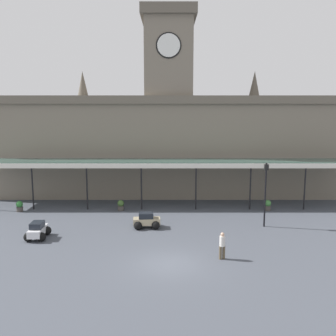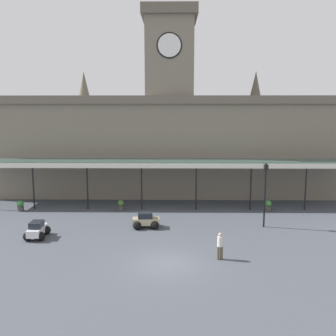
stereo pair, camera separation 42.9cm
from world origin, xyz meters
name	(u,v)px [view 2 (the right image)]	position (x,y,z in m)	size (l,w,h in m)	color
ground_plane	(166,264)	(0.00, 0.00, 0.00)	(140.00, 140.00, 0.00)	#444951
station_building	(170,138)	(0.00, 18.65, 6.06)	(39.74, 5.81, 19.08)	slate
entrance_canopy	(169,162)	(0.00, 13.51, 4.17)	(34.78, 3.26, 4.33)	#38564C
car_white_sedan	(37,231)	(-9.26, 4.46, 0.50)	(1.56, 2.08, 1.19)	silver
car_beige_sedan	(146,221)	(-1.71, 6.84, 0.50)	(2.11, 1.62, 1.19)	tan
pedestrian_crossing_forecourt	(220,245)	(3.22, 0.74, 0.91)	(0.38, 0.34, 1.67)	brown
victorian_lamppost	(265,188)	(7.43, 7.16, 3.12)	(0.30, 0.30, 5.03)	black
planter_near_kerb	(268,205)	(8.96, 11.89, 0.49)	(0.60, 0.60, 0.96)	#47423D
planter_forecourt_centre	(121,205)	(-4.34, 11.87, 0.49)	(0.60, 0.60, 0.96)	#47423D
planter_by_canopy	(20,206)	(-13.36, 11.54, 0.49)	(0.60, 0.60, 0.96)	#47423D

